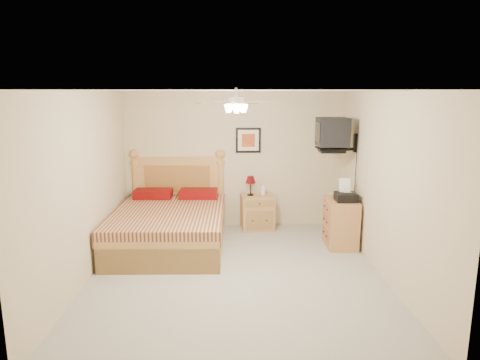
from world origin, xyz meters
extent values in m
plane|color=#9E9A8F|center=(0.00, 0.00, 0.00)|extent=(4.50, 4.50, 0.00)
cube|color=white|center=(0.00, 0.00, 2.50)|extent=(4.00, 4.50, 0.04)
cube|color=beige|center=(0.00, 2.25, 1.25)|extent=(4.00, 0.04, 2.50)
cube|color=beige|center=(0.00, -2.25, 1.25)|extent=(4.00, 0.04, 2.50)
cube|color=beige|center=(-2.00, 0.00, 1.25)|extent=(0.04, 4.50, 2.50)
cube|color=beige|center=(2.00, 0.00, 1.25)|extent=(0.04, 4.50, 2.50)
cube|color=tan|center=(0.43, 2.00, 0.32)|extent=(0.63, 0.50, 0.63)
imported|color=white|center=(0.54, 2.03, 0.75)|extent=(0.10, 0.10, 0.23)
cube|color=black|center=(0.27, 2.23, 1.62)|extent=(0.46, 0.04, 0.46)
cube|color=#B3773F|center=(1.73, 1.06, 0.39)|extent=(0.48, 0.68, 0.79)
imported|color=beige|center=(1.67, 1.30, 0.80)|extent=(0.31, 0.35, 0.03)
imported|color=tan|center=(1.67, 1.29, 0.82)|extent=(0.34, 0.37, 0.02)
camera|label=1|loc=(-0.11, -5.58, 2.48)|focal=32.00mm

